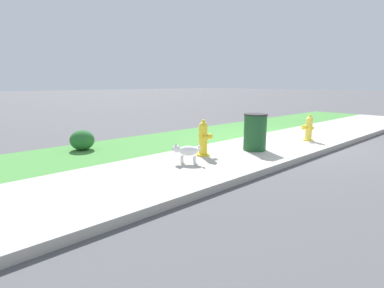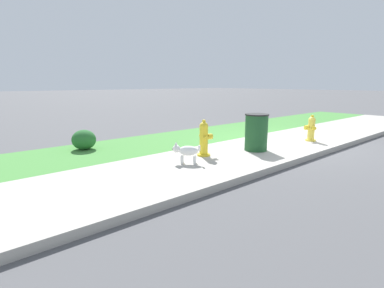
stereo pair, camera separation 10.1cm
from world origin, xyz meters
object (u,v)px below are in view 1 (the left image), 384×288
Objects in this scene: fire_hydrant_by_grass_verge at (203,139)px; trash_bin at (255,132)px; fire_hydrant_mid_block at (309,128)px; small_white_dog at (186,151)px; shrub_bush_near_lamp at (82,140)px.

trash_bin is (1.24, -0.42, 0.05)m from fire_hydrant_by_grass_verge.
fire_hydrant_mid_block reaches higher than small_white_dog.
trash_bin is at bearing 117.66° from fire_hydrant_mid_block.
fire_hydrant_mid_block is 0.83× the size of trash_bin.
fire_hydrant_by_grass_verge is 1.31m from trash_bin.
fire_hydrant_mid_block is 0.90× the size of fire_hydrant_by_grass_verge.
fire_hydrant_mid_block reaches higher than shrub_bush_near_lamp.
trash_bin is 1.55× the size of shrub_bush_near_lamp.
trash_bin is (-2.02, 0.28, 0.09)m from fire_hydrant_mid_block.
fire_hydrant_mid_block is at bearing -31.46° from shrub_bush_near_lamp.
fire_hydrant_mid_block is 2.04m from trash_bin.
fire_hydrant_by_grass_verge is at bearing -114.80° from small_white_dog.
small_white_dog is at bearing -48.28° from fire_hydrant_by_grass_verge.
shrub_bush_near_lamp is at bearing -22.40° from small_white_dog.
fire_hydrant_by_grass_verge is 1.74× the size of small_white_dog.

